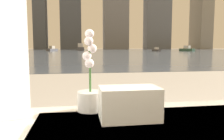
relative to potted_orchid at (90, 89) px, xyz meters
The scene contains 10 objects.
potted_orchid is the anchor object (origin of this frame).
towel_stack 0.26m from the potted_orchid, 44.78° to the right, with size 0.29×0.17×0.16m.
harbor_water 61.07m from the potted_orchid, 89.57° to the left, with size 180.00×110.00×0.01m.
harbor_boat_0 62.58m from the potted_orchid, 89.44° to the left, with size 1.99×5.67×2.12m.
harbor_boat_2 50.93m from the potted_orchid, 69.27° to the left, with size 1.31×2.71×0.97m.
harbor_boat_3 54.55m from the potted_orchid, 61.72° to the left, with size 2.78×3.80×1.36m.
harbor_boat_4 56.22m from the potted_orchid, 96.69° to the left, with size 2.64×3.62×1.30m.
skyline_tower_1 119.48m from the potted_orchid, 99.21° to the left, with size 6.19×8.30×30.34m.
skyline_tower_2 117.99m from the potted_orchid, 91.71° to the left, with size 10.54×11.71×29.83m.
skyline_tower_3 120.97m from the potted_orchid, 80.14° to the left, with size 13.19×7.83×46.64m.
Camera 1 is at (-0.52, -0.26, 0.85)m, focal length 35.00 mm.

